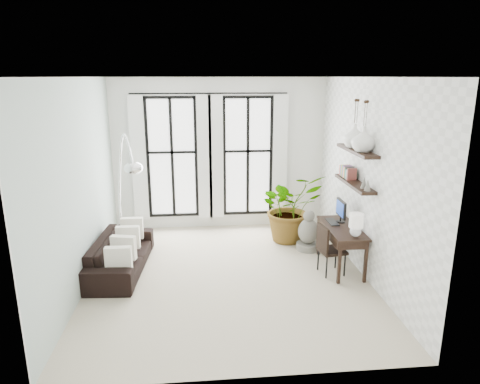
{
  "coord_description": "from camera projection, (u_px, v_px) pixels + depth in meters",
  "views": [
    {
      "loc": [
        -0.42,
        -6.48,
        3.21
      ],
      "look_at": [
        0.23,
        0.3,
        1.36
      ],
      "focal_mm": 32.0,
      "sensor_mm": 36.0,
      "label": 1
    }
  ],
  "objects": [
    {
      "name": "wall_left",
      "position": [
        79.0,
        186.0,
        6.48
      ],
      "size": [
        0.0,
        5.0,
        5.0
      ],
      "primitive_type": "plane",
      "rotation": [
        1.57,
        0.0,
        1.57
      ],
      "color": "#ABBFB6",
      "rests_on": "floor"
    },
    {
      "name": "floor",
      "position": [
        228.0,
        276.0,
        7.1
      ],
      "size": [
        5.0,
        5.0,
        0.0
      ],
      "primitive_type": "plane",
      "color": "beige",
      "rests_on": "ground"
    },
    {
      "name": "wall_back",
      "position": [
        220.0,
        155.0,
        9.09
      ],
      "size": [
        4.5,
        0.0,
        4.5
      ],
      "primitive_type": "plane",
      "rotation": [
        1.57,
        0.0,
        0.0
      ],
      "color": "white",
      "rests_on": "floor"
    },
    {
      "name": "wall_right",
      "position": [
        366.0,
        180.0,
        6.89
      ],
      "size": [
        0.0,
        5.0,
        5.0
      ],
      "primitive_type": "plane",
      "rotation": [
        1.57,
        0.0,
        -1.57
      ],
      "color": "white",
      "rests_on": "floor"
    },
    {
      "name": "vase_a",
      "position": [
        364.0,
        140.0,
        6.6
      ],
      "size": [
        0.37,
        0.37,
        0.38
      ],
      "primitive_type": "imported",
      "color": "white",
      "rests_on": "shelf_upper"
    },
    {
      "name": "ceiling",
      "position": [
        227.0,
        77.0,
        6.27
      ],
      "size": [
        5.0,
        5.0,
        0.0
      ],
      "primitive_type": "plane",
      "color": "white",
      "rests_on": "wall_back"
    },
    {
      "name": "vase_b",
      "position": [
        354.0,
        136.0,
        6.99
      ],
      "size": [
        0.37,
        0.37,
        0.38
      ],
      "primitive_type": "imported",
      "color": "white",
      "rests_on": "shelf_upper"
    },
    {
      "name": "desk_chair",
      "position": [
        328.0,
        246.0,
        7.08
      ],
      "size": [
        0.46,
        0.46,
        0.86
      ],
      "rotation": [
        0.0,
        0.0,
        0.15
      ],
      "color": "black",
      "rests_on": "floor"
    },
    {
      "name": "sofa",
      "position": [
        121.0,
        254.0,
        7.26
      ],
      "size": [
        0.91,
        2.03,
        0.58
      ],
      "primitive_type": "imported",
      "rotation": [
        0.0,
        0.0,
        1.5
      ],
      "color": "black",
      "rests_on": "floor"
    },
    {
      "name": "arc_lamp",
      "position": [
        125.0,
        165.0,
        7.27
      ],
      "size": [
        0.72,
        1.03,
        2.29
      ],
      "color": "silver",
      "rests_on": "floor"
    },
    {
      "name": "desk",
      "position": [
        343.0,
        230.0,
        7.19
      ],
      "size": [
        0.53,
        1.26,
        1.14
      ],
      "color": "black",
      "rests_on": "floor"
    },
    {
      "name": "plant",
      "position": [
        290.0,
        207.0,
        8.51
      ],
      "size": [
        1.51,
        1.4,
        1.38
      ],
      "primitive_type": "imported",
      "rotation": [
        0.0,
        0.0,
        0.3
      ],
      "color": "#2D7228",
      "rests_on": "floor"
    },
    {
      "name": "wall_shelves",
      "position": [
        355.0,
        170.0,
        7.02
      ],
      "size": [
        0.25,
        1.3,
        0.6
      ],
      "color": "black",
      "rests_on": "wall_right"
    },
    {
      "name": "throw_pillows",
      "position": [
        126.0,
        242.0,
        7.22
      ],
      "size": [
        0.4,
        1.52,
        0.4
      ],
      "color": "white",
      "rests_on": "sofa"
    },
    {
      "name": "windows",
      "position": [
        210.0,
        157.0,
        9.01
      ],
      "size": [
        3.26,
        0.13,
        2.65
      ],
      "color": "white",
      "rests_on": "wall_back"
    },
    {
      "name": "buddha",
      "position": [
        308.0,
        233.0,
        8.12
      ],
      "size": [
        0.43,
        0.43,
        0.78
      ],
      "color": "gray",
      "rests_on": "floor"
    }
  ]
}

